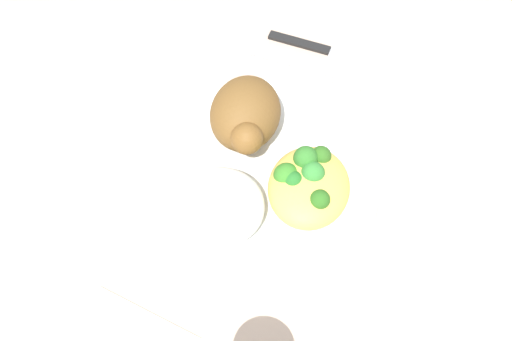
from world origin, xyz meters
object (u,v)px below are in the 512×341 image
roasted_chicken (245,115)px  rice_pile (220,206)px  fork (314,69)px  plate (256,179)px  knife (329,50)px  mac_cheese_with_broccoli (308,183)px

roasted_chicken → rice_pile: size_ratio=1.11×
roasted_chicken → fork: bearing=154.9°
plate → rice_pile: (0.05, -0.02, 0.03)m
roasted_chicken → rice_pile: bearing=-0.4°
rice_pile → knife: (-0.26, 0.07, -0.03)m
mac_cheese_with_broccoli → fork: (-0.18, -0.02, -0.03)m
roasted_chicken → knife: (-0.15, 0.07, -0.05)m
plate → rice_pile: size_ratio=2.93×
plate → rice_pile: bearing=-24.4°
rice_pile → roasted_chicken: bearing=179.6°
knife → rice_pile: bearing=-15.1°
roasted_chicken → knife: bearing=155.7°
knife → roasted_chicken: bearing=-24.3°
rice_pile → mac_cheese_with_broccoli: mac_cheese_with_broccoli is taller
plate → mac_cheese_with_broccoli: (0.01, 0.06, 0.03)m
roasted_chicken → knife: 0.17m
roasted_chicken → fork: size_ratio=0.71×
rice_pile → fork: size_ratio=0.64×
plate → mac_cheese_with_broccoli: mac_cheese_with_broccoli is taller
rice_pile → knife: bearing=164.9°
plate → knife: 0.21m
plate → roasted_chicken: 0.07m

